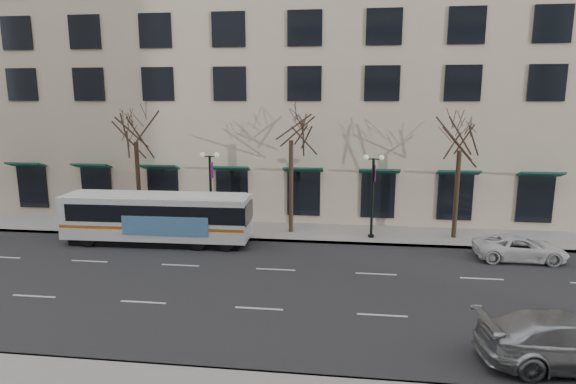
% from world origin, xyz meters
% --- Properties ---
extents(ground, '(160.00, 160.00, 0.00)m').
position_xyz_m(ground, '(0.00, 0.00, 0.00)').
color(ground, black).
rests_on(ground, ground).
extents(sidewalk_far, '(80.00, 4.00, 0.15)m').
position_xyz_m(sidewalk_far, '(5.00, 9.00, 0.07)').
color(sidewalk_far, gray).
rests_on(sidewalk_far, ground).
extents(building_hotel, '(40.00, 20.00, 24.00)m').
position_xyz_m(building_hotel, '(-2.00, 21.00, 12.00)').
color(building_hotel, tan).
rests_on(building_hotel, ground).
extents(tree_far_left, '(3.60, 3.60, 8.34)m').
position_xyz_m(tree_far_left, '(-10.00, 8.80, 6.70)').
color(tree_far_left, black).
rests_on(tree_far_left, ground).
extents(tree_far_mid, '(3.60, 3.60, 8.55)m').
position_xyz_m(tree_far_mid, '(0.00, 8.80, 6.91)').
color(tree_far_mid, black).
rests_on(tree_far_mid, ground).
extents(tree_far_right, '(3.60, 3.60, 8.06)m').
position_xyz_m(tree_far_right, '(10.00, 8.80, 6.42)').
color(tree_far_right, black).
rests_on(tree_far_right, ground).
extents(lamp_post_left, '(1.22, 0.45, 5.21)m').
position_xyz_m(lamp_post_left, '(-4.99, 8.20, 2.94)').
color(lamp_post_left, black).
rests_on(lamp_post_left, ground).
extents(lamp_post_right, '(1.22, 0.45, 5.21)m').
position_xyz_m(lamp_post_right, '(5.01, 8.20, 2.94)').
color(lamp_post_right, black).
rests_on(lamp_post_right, ground).
extents(city_bus, '(11.06, 2.65, 2.99)m').
position_xyz_m(city_bus, '(-7.53, 5.80, 1.63)').
color(city_bus, white).
rests_on(city_bus, ground).
extents(silver_car, '(5.99, 2.92, 1.68)m').
position_xyz_m(silver_car, '(10.73, -5.20, 0.84)').
color(silver_car, '#A0A3A7').
rests_on(silver_car, ground).
extents(white_pickup, '(4.71, 2.18, 1.31)m').
position_xyz_m(white_pickup, '(12.71, 5.41, 0.65)').
color(white_pickup, silver).
rests_on(white_pickup, ground).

